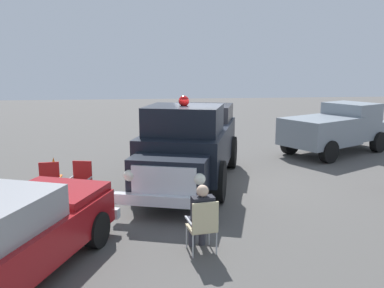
{
  "coord_description": "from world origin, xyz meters",
  "views": [
    {
      "loc": [
        -2.18,
        -11.1,
        3.38
      ],
      "look_at": [
        -0.76,
        0.49,
        1.09
      ],
      "focal_mm": 37.99,
      "sensor_mm": 36.0,
      "label": 1
    }
  ],
  "objects_px": {
    "parked_pickup": "(337,128)",
    "traffic_cone": "(54,168)",
    "spectator_seated": "(201,215)",
    "lawn_chair_by_car": "(49,180)",
    "vintage_fire_truck": "(191,142)",
    "lawn_chair_spare": "(81,179)",
    "classic_hot_rod": "(5,235)",
    "lawn_chair_near_truck": "(203,223)"
  },
  "relations": [
    {
      "from": "lawn_chair_near_truck",
      "to": "lawn_chair_by_car",
      "type": "xyz_separation_m",
      "value": [
        -3.35,
        3.18,
        0.0
      ]
    },
    {
      "from": "lawn_chair_by_car",
      "to": "lawn_chair_spare",
      "type": "height_order",
      "value": "same"
    },
    {
      "from": "vintage_fire_truck",
      "to": "parked_pickup",
      "type": "relative_size",
      "value": 1.25
    },
    {
      "from": "vintage_fire_truck",
      "to": "classic_hot_rod",
      "type": "relative_size",
      "value": 1.34
    },
    {
      "from": "classic_hot_rod",
      "to": "lawn_chair_spare",
      "type": "bearing_deg",
      "value": 80.24
    },
    {
      "from": "spectator_seated",
      "to": "traffic_cone",
      "type": "xyz_separation_m",
      "value": [
        -3.72,
        5.44,
        -0.39
      ]
    },
    {
      "from": "vintage_fire_truck",
      "to": "traffic_cone",
      "type": "distance_m",
      "value": 4.27
    },
    {
      "from": "lawn_chair_by_car",
      "to": "traffic_cone",
      "type": "relative_size",
      "value": 1.61
    },
    {
      "from": "vintage_fire_truck",
      "to": "parked_pickup",
      "type": "height_order",
      "value": "vintage_fire_truck"
    },
    {
      "from": "classic_hot_rod",
      "to": "parked_pickup",
      "type": "bearing_deg",
      "value": 41.07
    },
    {
      "from": "parked_pickup",
      "to": "spectator_seated",
      "type": "height_order",
      "value": "parked_pickup"
    },
    {
      "from": "parked_pickup",
      "to": "lawn_chair_near_truck",
      "type": "distance_m",
      "value": 10.19
    },
    {
      "from": "lawn_chair_near_truck",
      "to": "traffic_cone",
      "type": "relative_size",
      "value": 1.61
    },
    {
      "from": "parked_pickup",
      "to": "lawn_chair_near_truck",
      "type": "bearing_deg",
      "value": -128.94
    },
    {
      "from": "lawn_chair_by_car",
      "to": "traffic_cone",
      "type": "height_order",
      "value": "lawn_chair_by_car"
    },
    {
      "from": "classic_hot_rod",
      "to": "spectator_seated",
      "type": "bearing_deg",
      "value": 10.53
    },
    {
      "from": "vintage_fire_truck",
      "to": "lawn_chair_spare",
      "type": "height_order",
      "value": "vintage_fire_truck"
    },
    {
      "from": "vintage_fire_truck",
      "to": "lawn_chair_by_car",
      "type": "distance_m",
      "value": 3.98
    },
    {
      "from": "classic_hot_rod",
      "to": "lawn_chair_spare",
      "type": "relative_size",
      "value": 4.64
    },
    {
      "from": "parked_pickup",
      "to": "traffic_cone",
      "type": "relative_size",
      "value": 8.0
    },
    {
      "from": "parked_pickup",
      "to": "spectator_seated",
      "type": "distance_m",
      "value": 10.1
    },
    {
      "from": "lawn_chair_by_car",
      "to": "vintage_fire_truck",
      "type": "bearing_deg",
      "value": 21.15
    },
    {
      "from": "vintage_fire_truck",
      "to": "lawn_chair_near_truck",
      "type": "relative_size",
      "value": 6.2
    },
    {
      "from": "lawn_chair_near_truck",
      "to": "spectator_seated",
      "type": "xyz_separation_m",
      "value": [
        -0.02,
        0.13,
        0.11
      ]
    },
    {
      "from": "lawn_chair_by_car",
      "to": "spectator_seated",
      "type": "height_order",
      "value": "spectator_seated"
    },
    {
      "from": "vintage_fire_truck",
      "to": "spectator_seated",
      "type": "xyz_separation_m",
      "value": [
        -0.34,
        -4.46,
        -0.5
      ]
    },
    {
      "from": "lawn_chair_by_car",
      "to": "lawn_chair_spare",
      "type": "bearing_deg",
      "value": 3.2
    },
    {
      "from": "lawn_chair_spare",
      "to": "spectator_seated",
      "type": "height_order",
      "value": "spectator_seated"
    },
    {
      "from": "parked_pickup",
      "to": "spectator_seated",
      "type": "relative_size",
      "value": 3.94
    },
    {
      "from": "lawn_chair_spare",
      "to": "traffic_cone",
      "type": "bearing_deg",
      "value": 116.02
    },
    {
      "from": "spectator_seated",
      "to": "traffic_cone",
      "type": "relative_size",
      "value": 2.03
    },
    {
      "from": "vintage_fire_truck",
      "to": "classic_hot_rod",
      "type": "height_order",
      "value": "vintage_fire_truck"
    },
    {
      "from": "classic_hot_rod",
      "to": "parked_pickup",
      "type": "relative_size",
      "value": 0.93
    },
    {
      "from": "parked_pickup",
      "to": "traffic_cone",
      "type": "height_order",
      "value": "parked_pickup"
    },
    {
      "from": "lawn_chair_by_car",
      "to": "traffic_cone",
      "type": "bearing_deg",
      "value": 99.28
    },
    {
      "from": "lawn_chair_spare",
      "to": "spectator_seated",
      "type": "bearing_deg",
      "value": -50.22
    },
    {
      "from": "vintage_fire_truck",
      "to": "lawn_chair_near_truck",
      "type": "xyz_separation_m",
      "value": [
        -0.32,
        -4.59,
        -0.61
      ]
    },
    {
      "from": "vintage_fire_truck",
      "to": "lawn_chair_by_car",
      "type": "height_order",
      "value": "vintage_fire_truck"
    },
    {
      "from": "vintage_fire_truck",
      "to": "spectator_seated",
      "type": "relative_size",
      "value": 4.91
    },
    {
      "from": "lawn_chair_by_car",
      "to": "classic_hot_rod",
      "type": "bearing_deg",
      "value": -88.04
    },
    {
      "from": "classic_hot_rod",
      "to": "parked_pickup",
      "type": "distance_m",
      "value": 12.77
    },
    {
      "from": "spectator_seated",
      "to": "classic_hot_rod",
      "type": "bearing_deg",
      "value": -169.47
    }
  ]
}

